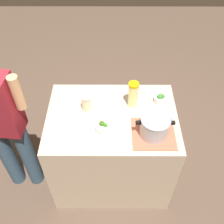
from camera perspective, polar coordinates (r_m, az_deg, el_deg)
The scene contains 9 objects.
ground_plane at distance 2.99m, azimuth -0.00°, elevation -13.04°, with size 8.00×8.00×0.00m, color brown.
counter_slab at distance 2.60m, azimuth -0.00°, elevation -7.85°, with size 1.11×0.80×0.94m, color #C3AC90.
dish_cloth at distance 2.13m, azimuth 8.88°, elevation -4.60°, with size 0.34×0.33×0.01m, color #BA5F46.
cooking_pot at distance 2.06m, azimuth 9.18°, elevation -3.01°, with size 0.30×0.23×0.17m.
lemonade_pitcher at distance 2.24m, azimuth 4.55°, elevation 3.81°, with size 0.09×0.09×0.24m.
mason_jar at distance 2.25m, azimuth -5.55°, elevation 1.91°, with size 0.08×0.08×0.14m.
broccoli_bowl_front at distance 2.36m, azimuth 10.33°, elevation 2.89°, with size 0.10×0.10×0.08m.
broccoli_bowl_center at distance 2.11m, azimuth -1.98°, elevation -3.26°, with size 0.11×0.11×0.07m.
person_cook at distance 2.40m, azimuth -22.26°, elevation -2.67°, with size 0.50×0.23×1.62m.
Camera 1 is at (-0.01, 1.49, 2.60)m, focal length 42.49 mm.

